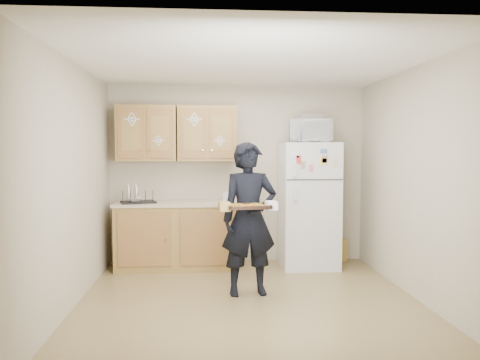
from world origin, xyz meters
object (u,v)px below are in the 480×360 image
Objects in this scene: dish_rack at (138,196)px; refrigerator at (308,205)px; microwave at (310,131)px; person at (249,219)px; baking_tray at (248,207)px.

refrigerator is at bearing 0.27° from dish_rack.
dish_rack is at bearing -173.17° from microwave.
microwave is (0.93, 1.14, 1.01)m from person.
microwave is at bearing 43.20° from person.
refrigerator is 3.86× the size of dish_rack.
baking_tray is 0.78× the size of microwave.
dish_rack is (-1.38, 1.18, 0.14)m from person.
refrigerator is at bearing 102.84° from microwave.
microwave reaches higher than baking_tray.
person reaches higher than dish_rack.
refrigerator is 1.01× the size of person.
person is 3.83× the size of dish_rack.
person is at bearing 75.11° from baking_tray.
baking_tray is at bearing -104.89° from person.
refrigerator is 3.88× the size of baking_tray.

